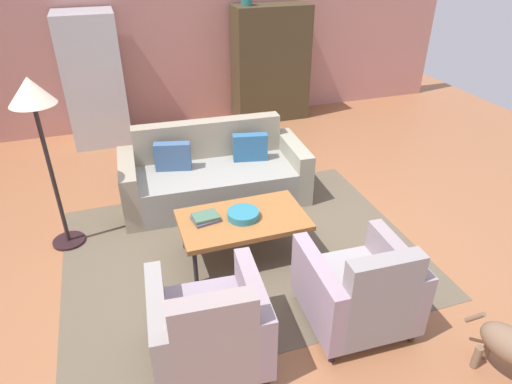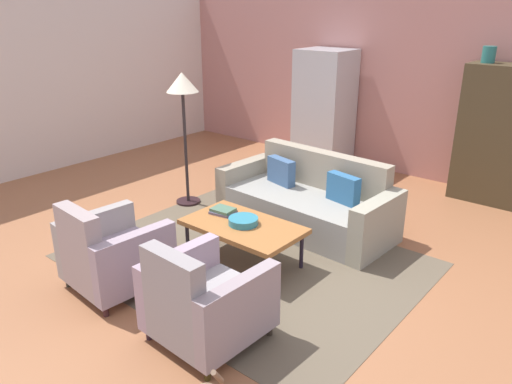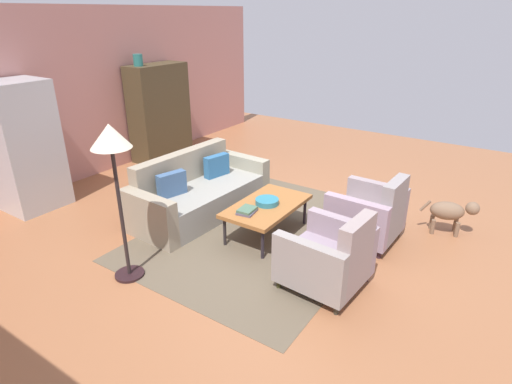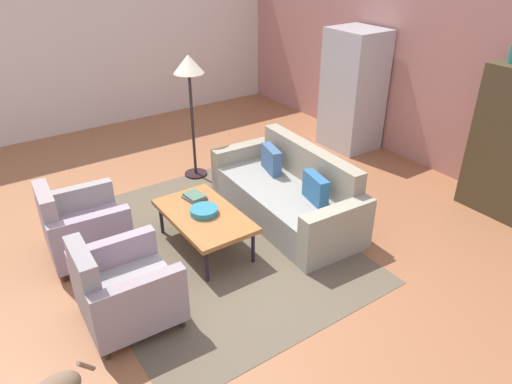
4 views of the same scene
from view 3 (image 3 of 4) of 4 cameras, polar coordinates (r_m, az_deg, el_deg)
name	(u,v)px [view 3 (image 3 of 4)]	position (r m, az deg, el deg)	size (l,w,h in m)	color
ground_plane	(271,227)	(5.71, 2.04, -4.80)	(11.01, 11.01, 0.00)	#9A603D
wall_back	(84,95)	(7.78, -22.47, 12.12)	(9.17, 0.12, 2.80)	tan
area_rug	(263,232)	(5.57, 1.00, -5.52)	(3.40, 2.60, 0.01)	brown
couch	(197,194)	(6.07, -8.01, -0.21)	(2.14, 1.00, 0.86)	gray
coffee_table	(267,207)	(5.36, 1.48, -2.02)	(1.20, 0.70, 0.43)	black
armchair_left	(330,259)	(4.45, 10.12, -8.98)	(0.86, 0.86, 0.88)	#2D2D15
armchair_right	(371,216)	(5.44, 15.37, -3.12)	(0.83, 0.83, 0.88)	black
fruit_bowl	(267,201)	(5.34, 1.52, -1.30)	(0.30, 0.30, 0.07)	teal
book_stack	(247,211)	(5.11, -1.23, -2.54)	(0.27, 0.23, 0.06)	#544F69
cabinet	(160,112)	(8.44, -13.02, 10.56)	(1.20, 0.51, 1.80)	#433722
vase_tall	(138,60)	(8.01, -15.80, 16.93)	(0.17, 0.17, 0.21)	#276D66
refrigerator	(25,147)	(6.83, -29.01, 5.42)	(0.80, 0.73, 1.85)	#B7BABF
floor_lamp	(112,151)	(4.33, -19.03, 5.26)	(0.40, 0.40, 1.72)	black
dog	(451,212)	(5.98, 25.00, -2.43)	(0.36, 0.69, 0.48)	#7A5E48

